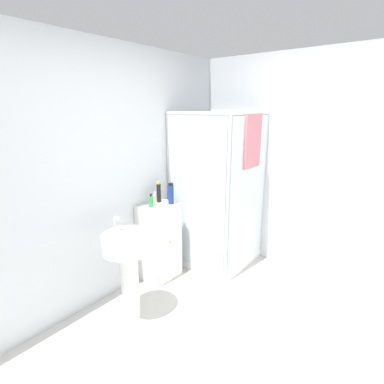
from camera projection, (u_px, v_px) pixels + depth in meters
ground_plane at (259, 371)px, 2.24m from camera, size 12.00×12.00×0.00m
wall_back at (107, 177)px, 2.92m from camera, size 6.40×0.06×2.50m
wall_right at (338, 171)px, 3.18m from camera, size 0.06×6.40×2.50m
shower_enclosure at (219, 225)px, 3.69m from camera, size 0.86×0.89×1.86m
vanity_cabinet at (159, 242)px, 3.39m from camera, size 0.41×0.35×0.88m
sink at (128, 258)px, 2.67m from camera, size 0.45×0.45×0.97m
soap_dispenser at (151, 201)px, 3.19m from camera, size 0.05×0.05×0.15m
shampoo_bottle_tall_black at (159, 192)px, 3.34m from camera, size 0.05×0.05×0.23m
shampoo_bottle_blue at (171, 194)px, 3.28m from camera, size 0.06×0.06×0.24m
lotion_bottle_white at (154, 199)px, 3.26m from camera, size 0.04×0.04×0.15m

